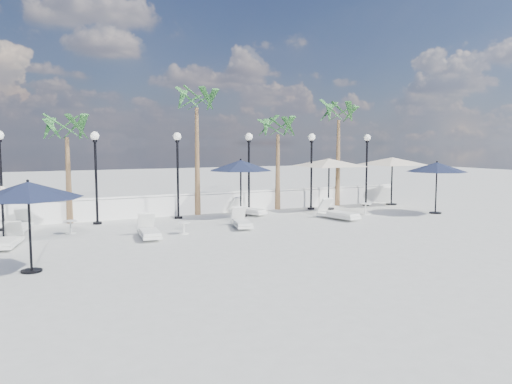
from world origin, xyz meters
name	(u,v)px	position (x,y,z in m)	size (l,w,h in m)	color
ground	(238,245)	(0.00, 0.00, 0.00)	(100.00, 100.00, 0.00)	#A4A49F
balustrade	(172,206)	(0.00, 7.50, 0.47)	(26.00, 0.30, 1.01)	silver
lamppost_1	(0,166)	(-7.00, 6.50, 2.49)	(0.36, 0.36, 3.84)	black
lamppost_2	(96,164)	(-3.50, 6.50, 2.49)	(0.36, 0.36, 3.84)	black
lamppost_3	(178,163)	(0.00, 6.50, 2.49)	(0.36, 0.36, 3.84)	black
lamppost_4	(249,162)	(3.50, 6.50, 2.49)	(0.36, 0.36, 3.84)	black
lamppost_5	(311,160)	(7.00, 6.50, 2.49)	(0.36, 0.36, 3.84)	black
lamppost_6	(367,159)	(10.50, 6.50, 2.49)	(0.36, 0.36, 3.84)	black
palm_1	(67,134)	(-4.50, 7.30, 3.75)	(2.60, 2.60, 4.70)	brown
palm_2	(197,105)	(1.20, 7.30, 5.12)	(2.60, 2.60, 6.10)	brown
palm_3	(278,131)	(5.50, 7.30, 3.95)	(2.60, 2.60, 4.90)	brown
palm_4	(339,118)	(9.20, 7.30, 4.73)	(2.60, 2.60, 5.70)	brown
lounger_1	(20,226)	(-6.44, 5.89, 0.25)	(1.05, 2.05, 0.73)	white
lounger_2	(8,240)	(-6.83, 2.92, 0.23)	(1.02, 1.94, 0.70)	white
lounger_3	(149,231)	(-2.33, 2.52, 0.25)	(0.85, 2.01, 0.73)	white
lounger_4	(242,222)	(1.53, 3.03, 0.23)	(1.03, 1.94, 0.69)	white
lounger_5	(247,210)	(3.24, 6.14, 0.24)	(1.35, 2.01, 0.72)	white
lounger_6	(338,213)	(6.27, 3.15, 0.26)	(1.09, 2.18, 0.78)	white
side_table_0	(71,226)	(-4.74, 4.62, 0.30)	(0.51, 0.51, 0.49)	white
side_table_1	(184,227)	(-0.97, 2.74, 0.27)	(0.46, 0.46, 0.44)	white
side_table_2	(366,208)	(8.30, 3.78, 0.33)	(0.56, 0.56, 0.54)	white
parasol_navy_left	(28,190)	(-6.27, -0.78, 2.15)	(2.76, 2.76, 2.44)	black
parasol_navy_mid	(241,166)	(2.77, 5.84, 2.34)	(2.97, 2.97, 2.66)	black
parasol_navy_right	(437,167)	(11.58, 2.62, 2.21)	(2.81, 2.81, 2.52)	black
parasol_cream_sq_a	(329,159)	(7.86, 6.20, 2.57)	(5.65, 5.65, 2.78)	black
parasol_cream_sq_b	(392,158)	(12.00, 6.20, 2.58)	(5.57, 5.57, 2.79)	black
parasol_cream_small	(1,193)	(-6.96, 3.36, 1.74)	(1.66, 1.66, 2.03)	black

